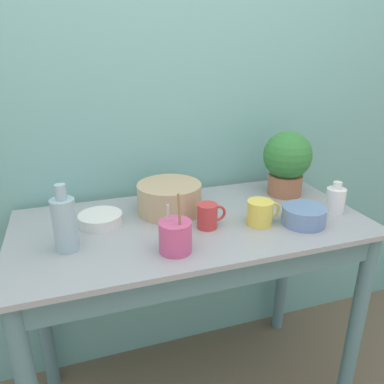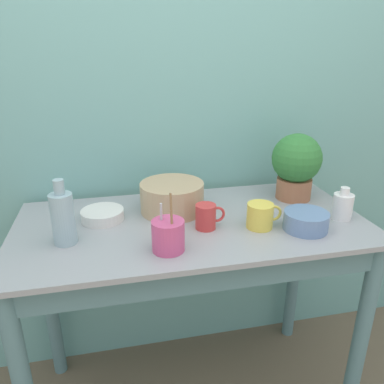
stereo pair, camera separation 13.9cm
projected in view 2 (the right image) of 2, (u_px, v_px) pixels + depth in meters
name	position (u px, v px, depth m)	size (l,w,h in m)	color
wall_back	(174.00, 123.00, 1.67)	(6.00, 0.05, 2.40)	#70ADA8
counter_table	(193.00, 266.00, 1.48)	(1.33, 0.65, 0.90)	slate
potted_plant	(296.00, 164.00, 1.60)	(0.21, 0.21, 0.29)	#A36647
bowl_wash_large	(172.00, 197.00, 1.50)	(0.26, 0.26, 0.12)	tan
bottle_tall	(63.00, 217.00, 1.24)	(0.08, 0.08, 0.23)	#93B2BC
bottle_short	(343.00, 206.00, 1.43)	(0.08, 0.08, 0.13)	white
mug_yellow	(260.00, 216.00, 1.37)	(0.13, 0.10, 0.09)	#E5CC4C
mug_red	(206.00, 216.00, 1.36)	(0.11, 0.08, 0.09)	#C63838
bowl_small_enamel_white	(103.00, 215.00, 1.44)	(0.16, 0.16, 0.04)	silver
bowl_small_blue	(306.00, 221.00, 1.36)	(0.16, 0.16, 0.07)	#6684B2
utensil_cup	(168.00, 235.00, 1.21)	(0.11, 0.11, 0.20)	#CC4C7F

